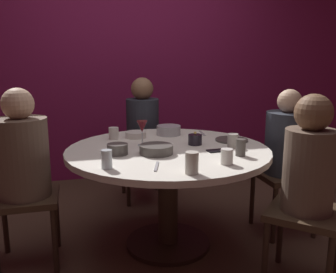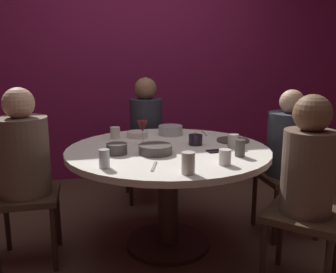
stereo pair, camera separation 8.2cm
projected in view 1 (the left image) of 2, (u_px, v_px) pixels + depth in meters
name	position (u px, v px, depth m)	size (l,w,h in m)	color
ground_plane	(168.00, 244.00, 2.68)	(8.00, 8.00, 0.00)	#4C3828
back_wall	(129.00, 60.00, 4.02)	(6.00, 0.10, 2.60)	maroon
dining_table	(168.00, 168.00, 2.56)	(1.39, 1.39, 0.72)	silver
seated_diner_left	(22.00, 158.00, 2.30)	(0.40, 0.40, 1.15)	#3F2D1E
seated_diner_back	(143.00, 125.00, 3.42)	(0.40, 0.40, 1.15)	#3F2D1E
seated_diner_right	(287.00, 145.00, 2.76)	(0.40, 0.40, 1.10)	#3F2D1E
seated_diner_front_right	(309.00, 170.00, 2.07)	(0.57, 0.57, 1.14)	#3F2D1E
candle_holder	(195.00, 139.00, 2.61)	(0.10, 0.10, 0.10)	black
wine_glass	(142.00, 128.00, 2.57)	(0.08, 0.08, 0.18)	silver
dinner_plate	(232.00, 140.00, 2.74)	(0.24, 0.24, 0.01)	#4C4742
cell_phone	(218.00, 151.00, 2.44)	(0.07, 0.14, 0.01)	black
bowl_serving_large	(169.00, 130.00, 2.94)	(0.19, 0.19, 0.07)	#B7B7BC
bowl_salad_center	(156.00, 149.00, 2.37)	(0.22, 0.22, 0.06)	#4C4742
bowl_small_white	(117.00, 149.00, 2.35)	(0.13, 0.13, 0.07)	#4C4742
bowl_sauce_side	(136.00, 135.00, 2.84)	(0.16, 0.16, 0.05)	silver
cup_near_candle	(114.00, 133.00, 2.79)	(0.07, 0.07, 0.09)	silver
cup_by_left_diner	(241.00, 147.00, 2.32)	(0.06, 0.06, 0.11)	#4C4742
cup_by_right_diner	(107.00, 159.00, 2.05)	(0.06, 0.06, 0.11)	silver
cup_center_front	(192.00, 163.00, 1.96)	(0.07, 0.07, 0.12)	beige
cup_far_edge	(227.00, 157.00, 2.14)	(0.07, 0.07, 0.09)	silver
cup_beside_wine	(233.00, 141.00, 2.53)	(0.07, 0.07, 0.10)	#B2ADA3
fork_near_plate	(157.00, 166.00, 2.09)	(0.02, 0.18, 0.01)	#B7B7BC
knife_near_plate	(202.00, 133.00, 3.00)	(0.02, 0.18, 0.01)	#B7B7BC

